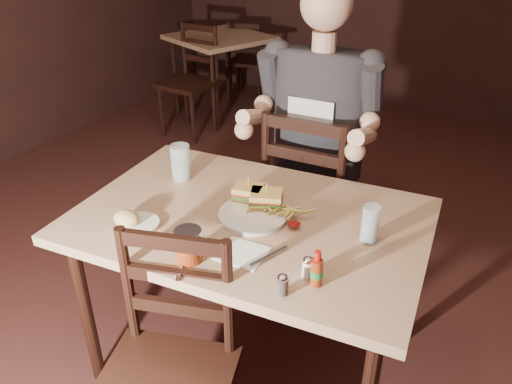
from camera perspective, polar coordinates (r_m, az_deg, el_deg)
The scene contains 23 objects.
room_shell at distance 1.64m, azimuth 8.65°, elevation 16.17°, with size 7.00×7.00×7.00m.
main_table at distance 1.91m, azimuth -0.71°, elevation -4.67°, with size 1.36×0.96×0.77m.
bg_table at distance 4.87m, azimuth -4.13°, elevation 16.35°, with size 1.04×1.04×0.77m.
chair_far at distance 2.57m, azimuth 6.71°, elevation -0.54°, with size 0.46×0.50×0.99m, color black, non-canonical shape.
bg_chair_far at distance 5.39m, azimuth -0.83°, elevation 14.76°, with size 0.38×0.42×0.83m, color black, non-canonical shape.
bg_chair_near at distance 4.48m, azimuth -7.83°, elevation 12.22°, with size 0.43×0.47×0.94m, color black, non-canonical shape.
diner at distance 2.31m, azimuth 7.01°, elevation 10.42°, with size 0.60×0.47×1.03m, color #29272C, non-canonical shape.
dinner_plate at distance 1.86m, azimuth -0.33°, elevation -2.74°, with size 0.25×0.25×0.01m, color white.
sandwich_left at distance 1.88m, azimuth 1.18°, elevation -0.26°, with size 0.12×0.10×0.10m, color tan, non-canonical shape.
sandwich_right at distance 1.93m, azimuth -0.87°, elevation 0.38°, with size 0.11×0.09×0.10m, color tan, non-canonical shape.
fries_pile at distance 1.85m, azimuth 2.60°, elevation -2.17°, with size 0.25×0.18×0.04m, color #EFD86A, non-canonical shape.
ketchup_dollop at distance 1.80m, azimuth 4.36°, elevation -3.64°, with size 0.05×0.05×0.01m, color maroon.
glass_left at distance 2.13m, azimuth -8.61°, elevation 3.38°, with size 0.08×0.08×0.15m, color silver.
glass_right at distance 1.75m, azimuth 12.91°, elevation -3.58°, with size 0.06×0.06×0.14m, color silver.
hot_sauce at distance 1.53m, azimuth 6.97°, elevation -8.64°, with size 0.04×0.04×0.12m, color maroon, non-canonical shape.
salt_shaker at distance 1.57m, azimuth 5.94°, elevation -8.55°, with size 0.04×0.04×0.07m, color white, non-canonical shape.
pepper_shaker at distance 1.50m, azimuth 3.05°, elevation -10.55°, with size 0.04×0.04×0.07m, color #38332D, non-canonical shape.
syrup_dispenser at distance 1.63m, azimuth -7.70°, elevation -6.06°, with size 0.09×0.09×0.11m, color maroon, non-canonical shape.
napkin at distance 1.68m, azimuth -1.56°, elevation -7.02°, with size 0.15×0.14×0.00m, color white.
knife at distance 1.65m, azimuth -8.41°, elevation -7.90°, with size 0.01×0.19×0.00m, color silver.
fork at distance 1.66m, azimuth 1.50°, elevation -7.32°, with size 0.01×0.16×0.01m, color silver.
side_plate at distance 1.86m, azimuth -13.29°, elevation -3.72°, with size 0.15×0.15×0.01m, color white.
bread_roll at distance 1.85m, azimuth -14.59°, elevation -2.91°, with size 0.10×0.08×0.06m, color tan.
Camera 1 is at (0.54, -1.51, 1.76)m, focal length 35.00 mm.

